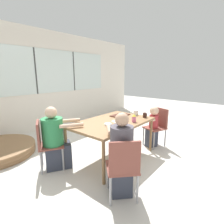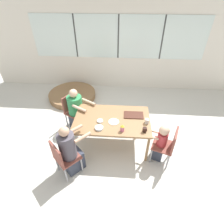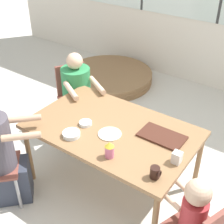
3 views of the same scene
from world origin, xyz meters
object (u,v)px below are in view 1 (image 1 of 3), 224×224
at_px(chair_for_toddler, 158,124).
at_px(milk_carton_small, 136,113).
at_px(chair_for_man_blue_shirt, 45,141).
at_px(person_toddler, 153,127).
at_px(chair_for_woman_green_shirt, 123,165).
at_px(person_woman_green_shirt, 121,158).
at_px(bowl_white_shallow, 108,124).
at_px(person_man_blue_shirt, 56,141).
at_px(sippy_cup, 134,118).
at_px(bowl_cereal, 118,126).
at_px(coffee_mug, 145,115).

distance_m(chair_for_toddler, milk_carton_small, 0.60).
bearing_deg(chair_for_man_blue_shirt, chair_for_toddler, 95.07).
bearing_deg(chair_for_toddler, person_toddler, 90.00).
height_order(chair_for_woman_green_shirt, person_woman_green_shirt, person_woman_green_shirt).
bearing_deg(bowl_white_shallow, chair_for_woman_green_shirt, -128.17).
bearing_deg(chair_for_woman_green_shirt, person_man_blue_shirt, 136.30).
height_order(sippy_cup, bowl_cereal, sippy_cup).
distance_m(person_woman_green_shirt, coffee_mug, 1.45).
xyz_separation_m(person_man_blue_shirt, bowl_white_shallow, (0.65, -0.62, 0.27)).
distance_m(person_man_blue_shirt, person_toddler, 2.07).
xyz_separation_m(chair_for_toddler, milk_carton_small, (-0.42, 0.33, 0.28)).
height_order(person_toddler, bowl_cereal, person_toddler).
bearing_deg(sippy_cup, person_man_blue_shirt, 142.07).
bearing_deg(bowl_cereal, person_toddler, -2.03).
relative_size(person_woman_green_shirt, person_toddler, 1.25).
relative_size(sippy_cup, bowl_white_shallow, 1.23).
relative_size(chair_for_toddler, coffee_mug, 8.69).
height_order(person_toddler, sippy_cup, person_toddler).
height_order(person_woman_green_shirt, sippy_cup, person_woman_green_shirt).
distance_m(coffee_mug, bowl_cereal, 0.88).
height_order(chair_for_woman_green_shirt, bowl_white_shallow, chair_for_woman_green_shirt).
height_order(person_toddler, coffee_mug, person_toddler).
bearing_deg(chair_for_woman_green_shirt, bowl_cereal, 86.10).
height_order(chair_for_toddler, coffee_mug, chair_for_toddler).
height_order(coffee_mug, sippy_cup, sippy_cup).
relative_size(person_man_blue_shirt, bowl_cereal, 6.63).
relative_size(coffee_mug, milk_carton_small, 0.93).
height_order(chair_for_toddler, milk_carton_small, chair_for_toddler).
bearing_deg(person_woman_green_shirt, bowl_cereal, 85.11).
height_order(milk_carton_small, bowl_white_shallow, milk_carton_small).
relative_size(chair_for_man_blue_shirt, sippy_cup, 5.60).
bearing_deg(bowl_cereal, person_woman_green_shirt, -138.95).
height_order(person_man_blue_shirt, person_toddler, person_man_blue_shirt).
bearing_deg(chair_for_man_blue_shirt, sippy_cup, 83.18).
relative_size(coffee_mug, sippy_cup, 0.64).
height_order(chair_for_toddler, person_man_blue_shirt, person_man_blue_shirt).
relative_size(milk_carton_small, bowl_white_shallow, 0.85).
bearing_deg(sippy_cup, person_woman_green_shirt, -156.99).
xyz_separation_m(sippy_cup, milk_carton_small, (0.49, 0.26, -0.03)).
bearing_deg(coffee_mug, person_toddler, -4.18).
bearing_deg(coffee_mug, chair_for_woman_green_shirt, -160.42).
bearing_deg(coffee_mug, sippy_cup, -178.72).
relative_size(person_toddler, milk_carton_small, 8.75).
height_order(person_woman_green_shirt, milk_carton_small, person_woman_green_shirt).
bearing_deg(chair_for_toddler, milk_carton_small, 72.10).
bearing_deg(chair_for_toddler, person_man_blue_shirt, 85.32).
relative_size(chair_for_woman_green_shirt, chair_for_toddler, 1.00).
distance_m(person_woman_green_shirt, person_toddler, 1.75).
distance_m(person_woman_green_shirt, person_man_blue_shirt, 1.28).
bearing_deg(sippy_cup, coffee_mug, 1.28).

